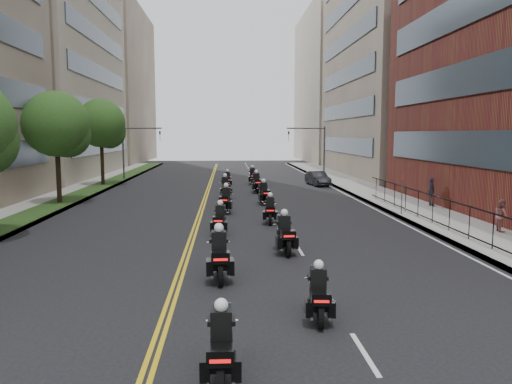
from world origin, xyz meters
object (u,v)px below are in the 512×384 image
at_px(motorcycle_8, 225,188).
at_px(motorcycle_10, 227,181).
at_px(motorcycle_9, 257,184).
at_px(parked_sedan, 318,178).
at_px(motorcycle_6, 226,201).
at_px(motorcycle_11, 253,177).
at_px(motorcycle_1, 319,296).
at_px(motorcycle_4, 220,221).
at_px(motorcycle_5, 270,211).
at_px(motorcycle_0, 221,349).
at_px(motorcycle_2, 219,258).
at_px(motorcycle_7, 264,194).
at_px(pedestrian_b, 502,215).
at_px(motorcycle_3, 285,236).
at_px(pedestrian_c, 431,191).

bearing_deg(motorcycle_8, motorcycle_10, 83.36).
xyz_separation_m(motorcycle_9, parked_sedan, (6.08, 5.44, -0.08)).
height_order(motorcycle_6, motorcycle_11, motorcycle_6).
distance_m(motorcycle_1, motorcycle_4, 11.49).
bearing_deg(motorcycle_5, motorcycle_0, -93.64).
bearing_deg(motorcycle_1, parked_sedan, 85.40).
height_order(motorcycle_0, motorcycle_4, motorcycle_4).
relative_size(motorcycle_2, motorcycle_7, 1.07).
height_order(motorcycle_9, pedestrian_b, motorcycle_9).
bearing_deg(motorcycle_6, motorcycle_3, -69.67).
xyz_separation_m(motorcycle_8, motorcycle_11, (2.58, 10.13, -0.01)).
relative_size(motorcycle_4, motorcycle_6, 0.91).
bearing_deg(pedestrian_b, motorcycle_7, 51.32).
bearing_deg(motorcycle_2, motorcycle_6, 85.95).
relative_size(motorcycle_0, motorcycle_3, 0.91).
xyz_separation_m(motorcycle_8, pedestrian_b, (13.29, -14.46, 0.19)).
xyz_separation_m(motorcycle_1, motorcycle_2, (-2.64, 3.77, 0.12)).
relative_size(motorcycle_1, motorcycle_5, 0.93).
bearing_deg(parked_sedan, motorcycle_0, -111.20).
distance_m(motorcycle_2, motorcycle_5, 10.70).
bearing_deg(motorcycle_10, pedestrian_c, -44.19).
distance_m(parked_sedan, pedestrian_b, 23.72).
bearing_deg(motorcycle_8, motorcycle_11, 70.41).
bearing_deg(motorcycle_4, motorcycle_6, 92.45).
bearing_deg(motorcycle_0, pedestrian_b, 46.26).
distance_m(motorcycle_3, motorcycle_9, 20.90).
xyz_separation_m(motorcycle_5, motorcycle_7, (0.20, 7.30, 0.03)).
relative_size(parked_sedan, pedestrian_c, 2.15).
height_order(motorcycle_5, motorcycle_8, motorcycle_8).
height_order(motorcycle_3, motorcycle_7, motorcycle_3).
distance_m(pedestrian_b, pedestrian_c, 8.68).
xyz_separation_m(motorcycle_7, motorcycle_10, (-2.49, 10.53, -0.03)).
relative_size(motorcycle_1, motorcycle_8, 0.84).
height_order(motorcycle_2, pedestrian_b, motorcycle_2).
bearing_deg(motorcycle_11, motorcycle_5, -91.92).
relative_size(motorcycle_8, pedestrian_c, 1.36).
height_order(motorcycle_3, parked_sedan, motorcycle_3).
xyz_separation_m(motorcycle_3, motorcycle_8, (-2.46, 17.54, 0.03)).
relative_size(motorcycle_4, motorcycle_7, 0.96).
height_order(motorcycle_6, motorcycle_9, motorcycle_9).
bearing_deg(motorcycle_1, motorcycle_11, 95.60).
bearing_deg(motorcycle_9, motorcycle_8, -131.64).
xyz_separation_m(motorcycle_4, pedestrian_b, (13.51, -0.72, 0.27)).
bearing_deg(pedestrian_b, motorcycle_6, 68.09).
height_order(motorcycle_5, motorcycle_11, motorcycle_11).
relative_size(motorcycle_8, parked_sedan, 0.63).
bearing_deg(motorcycle_5, pedestrian_c, 28.86).
distance_m(motorcycle_2, motorcycle_10, 28.22).
bearing_deg(motorcycle_9, motorcycle_0, -99.03).
relative_size(motorcycle_9, motorcycle_10, 1.12).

